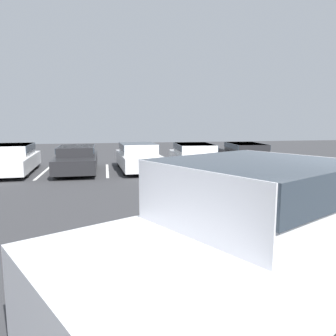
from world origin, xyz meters
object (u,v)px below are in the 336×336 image
Objects in this scene: pickup_truck at (267,235)px; parked_sedan_e at (246,154)px; parked_sedan_c at (138,156)px; parked_sedan_d at (194,155)px; parked_sedan_a at (12,158)px; parked_sedan_b at (77,158)px.

pickup_truck is 12.79m from parked_sedan_e.
parked_sedan_c reaches higher than parked_sedan_d.
parked_sedan_a is 0.96× the size of parked_sedan_d.
parked_sedan_b is at bearing 77.82° from pickup_truck.
parked_sedan_e is at bearing 91.27° from parked_sedan_b.
pickup_truck reaches higher than parked_sedan_d.
parked_sedan_c is at bearing -83.42° from parked_sedan_e.
parked_sedan_b is at bearing 84.22° from parked_sedan_a.
parked_sedan_a is at bearing -87.95° from parked_sedan_d.
parked_sedan_e is (4.99, 11.77, -0.29)m from pickup_truck.
parked_sedan_e is at bearing 39.15° from pickup_truck.
pickup_truck reaches higher than parked_sedan_b.
pickup_truck is 11.57m from parked_sedan_c.
parked_sedan_d is (2.23, 11.52, -0.28)m from pickup_truck.
parked_sedan_c is (2.76, 0.06, 0.04)m from parked_sedan_b.
pickup_truck is 11.95m from parked_sedan_b.
pickup_truck is at bearing 15.10° from parked_sedan_b.
pickup_truck is 1.24× the size of parked_sedan_e.
parked_sedan_e is (5.46, 0.20, -0.04)m from parked_sedan_c.
parked_sedan_a is at bearing -85.00° from parked_sedan_e.
parked_sedan_c is 0.95× the size of parked_sedan_d.
parked_sedan_d is at bearing 86.49° from parked_sedan_a.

